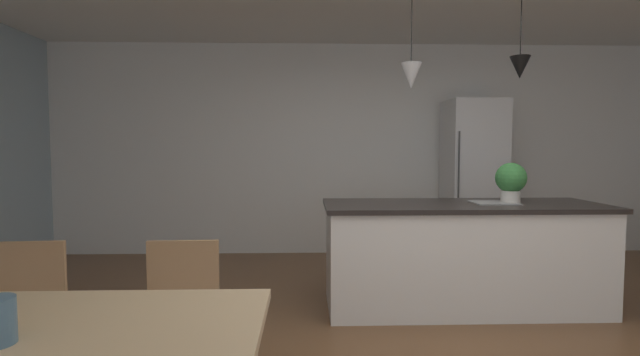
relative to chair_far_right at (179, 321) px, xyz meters
The scene contains 8 objects.
wall_back_kitchen 4.09m from the chair_far_right, 68.71° to the left, with size 10.00×0.12×2.70m, color white.
chair_far_right is the anchor object (origin of this frame).
chair_far_left 0.82m from the chair_far_right, behind, with size 0.43×0.43×0.87m.
kitchen_island 2.51m from the chair_far_right, 37.27° to the left, with size 2.35×0.85×0.91m.
refrigerator 4.33m from the chair_far_right, 50.57° to the left, with size 0.67×0.67×1.96m.
pendant_over_island_main 2.63m from the chair_far_right, 44.65° to the left, with size 0.17×0.17×0.84m.
pendant_over_island_aux 3.28m from the chair_far_right, 31.75° to the left, with size 0.17×0.17×0.75m.
potted_plant_on_island 2.91m from the chair_far_right, 32.30° to the left, with size 0.26×0.26×0.35m.
Camera 1 is at (-0.80, -2.85, 1.37)m, focal length 26.27 mm.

